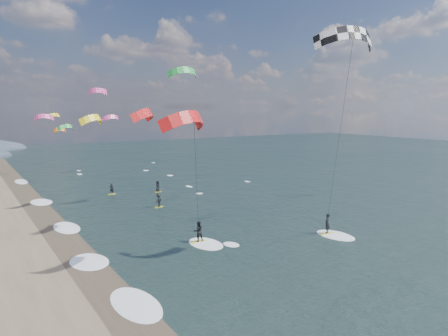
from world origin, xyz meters
TOP-DOWN VIEW (x-y plane):
  - ground at (0.00, 0.00)m, footprint 260.00×260.00m
  - wet_sand_strip at (-12.00, 10.00)m, footprint 3.00×240.00m
  - kitesurfer_near_a at (6.55, 5.72)m, footprint 8.12×8.92m
  - kitesurfer_near_b at (-4.28, 10.64)m, footprint 7.31×8.98m
  - far_kitesurfers at (1.32, 34.08)m, footprint 7.17×11.56m
  - bg_kite_field at (-0.53, 54.54)m, footprint 14.23×75.58m
  - shoreline_surf at (-10.80, 14.75)m, footprint 2.40×79.40m

SIDE VIEW (x-z plane):
  - ground at x=0.00m, z-range 0.00..0.00m
  - shoreline_surf at x=-10.80m, z-range -0.06..0.06m
  - wet_sand_strip at x=-12.00m, z-range 0.00..0.01m
  - far_kitesurfers at x=1.32m, z-range -0.02..1.63m
  - kitesurfer_near_b at x=-4.28m, z-range 1.86..14.38m
  - bg_kite_field at x=-0.53m, z-range 5.91..16.59m
  - kitesurfer_near_a at x=6.55m, z-range 5.24..23.61m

